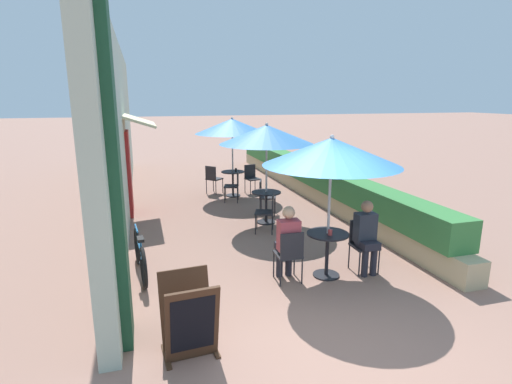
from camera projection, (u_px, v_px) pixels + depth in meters
ground_plane at (325, 334)px, 5.02m from camera, size 120.00×120.00×0.00m
cafe_facade_wall at (121, 130)px, 10.25m from camera, size 0.98×13.99×4.20m
planter_hedge at (308, 177)px, 12.08m from camera, size 0.60×12.99×1.01m
patio_table_near at (327, 247)px, 6.55m from camera, size 0.69×0.69×0.75m
patio_umbrella_near at (332, 152)px, 6.18m from camera, size 2.16×2.16×2.35m
cafe_chair_near_left at (362, 241)px, 6.79m from camera, size 0.41×0.41×0.87m
seated_patron_near_left at (366, 234)px, 6.64m from camera, size 0.35×0.41×1.25m
cafe_chair_near_right at (290, 252)px, 6.31m from camera, size 0.41×0.41×0.87m
seated_patron_near_right at (287, 240)px, 6.37m from camera, size 0.35×0.41×1.25m
coffee_cup_near at (330, 232)px, 6.40m from camera, size 0.07×0.07×0.09m
patio_table_mid at (266, 202)px, 9.37m from camera, size 0.69×0.69×0.75m
patio_umbrella_mid at (267, 135)px, 9.01m from camera, size 2.16×2.16×2.35m
cafe_chair_mid_left at (268, 209)px, 8.70m from camera, size 0.52×0.52×0.87m
cafe_chair_mid_right at (265, 194)px, 10.04m from camera, size 0.52×0.52×0.87m
patio_table_far at (233, 179)px, 11.94m from camera, size 0.69×0.69×0.75m
patio_umbrella_far at (232, 126)px, 11.57m from camera, size 2.16×2.16×2.35m
cafe_chair_far_left at (213, 177)px, 12.21m from camera, size 0.57×0.57×0.87m
cafe_chair_far_right at (234, 184)px, 11.27m from camera, size 0.50×0.50×0.87m
cafe_chair_far_back at (252, 176)px, 12.33m from camera, size 0.48×0.48×0.87m
coffee_cup_far at (236, 170)px, 11.90m from camera, size 0.07×0.07×0.09m
bicycle_leaning at (140, 255)px, 6.62m from camera, size 0.21×1.66×0.75m
menu_board at (189, 317)px, 4.56m from camera, size 0.65×0.68×0.94m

